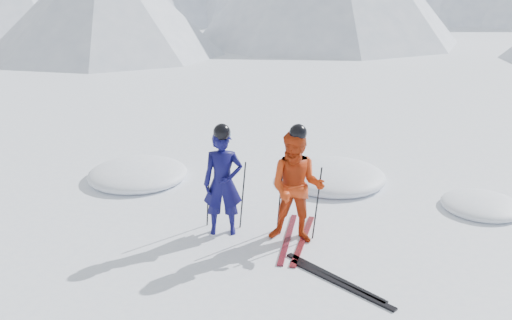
# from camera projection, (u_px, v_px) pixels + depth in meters

# --- Properties ---
(ground) EXTENTS (160.00, 160.00, 0.00)m
(ground) POSITION_uv_depth(u_px,v_px,m) (378.00, 250.00, 8.13)
(ground) COLOR white
(ground) RESTS_ON ground
(skier_blue) EXTENTS (0.70, 0.55, 1.69)m
(skier_blue) POSITION_uv_depth(u_px,v_px,m) (223.00, 183.00, 8.41)
(skier_blue) COLOR #0C0B45
(skier_blue) RESTS_ON ground
(skier_red) EXTENTS (0.87, 0.68, 1.76)m
(skier_red) POSITION_uv_depth(u_px,v_px,m) (297.00, 188.00, 8.14)
(skier_red) COLOR #BA340E
(skier_red) RESTS_ON ground
(pole_blue_left) EXTENTS (0.11, 0.08, 1.13)m
(pole_blue_left) POSITION_uv_depth(u_px,v_px,m) (208.00, 194.00, 8.71)
(pole_blue_left) COLOR black
(pole_blue_left) RESTS_ON ground
(pole_blue_right) EXTENTS (0.11, 0.07, 1.13)m
(pole_blue_right) POSITION_uv_depth(u_px,v_px,m) (243.00, 195.00, 8.68)
(pole_blue_right) COLOR black
(pole_blue_right) RESTS_ON ground
(pole_red_left) EXTENTS (0.12, 0.09, 1.17)m
(pole_red_left) POSITION_uv_depth(u_px,v_px,m) (280.00, 197.00, 8.54)
(pole_red_left) COLOR black
(pole_red_left) RESTS_ON ground
(pole_red_right) EXTENTS (0.12, 0.08, 1.17)m
(pole_red_right) POSITION_uv_depth(u_px,v_px,m) (317.00, 203.00, 8.31)
(pole_red_right) COLOR black
(pole_red_right) RESTS_ON ground
(ski_worn_left) EXTENTS (0.18, 1.70, 0.03)m
(ski_worn_left) POSITION_uv_depth(u_px,v_px,m) (288.00, 238.00, 8.45)
(ski_worn_left) COLOR black
(ski_worn_left) RESTS_ON ground
(ski_worn_right) EXTENTS (0.12, 1.70, 0.03)m
(ski_worn_right) POSITION_uv_depth(u_px,v_px,m) (303.00, 240.00, 8.40)
(ski_worn_right) COLOR black
(ski_worn_right) RESTS_ON ground
(ski_loose_a) EXTENTS (1.47, 1.02, 0.03)m
(ski_loose_a) POSITION_uv_depth(u_px,v_px,m) (334.00, 277.00, 7.38)
(ski_loose_a) COLOR black
(ski_loose_a) RESTS_ON ground
(ski_loose_b) EXTENTS (1.50, 0.97, 0.03)m
(ski_loose_b) POSITION_uv_depth(u_px,v_px,m) (340.00, 284.00, 7.22)
(ski_loose_b) COLOR black
(ski_loose_b) RESTS_ON ground
(snow_lumps) EXTENTS (8.22, 2.83, 0.46)m
(snow_lumps) POSITION_uv_depth(u_px,v_px,m) (270.00, 183.00, 10.70)
(snow_lumps) COLOR white
(snow_lumps) RESTS_ON ground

